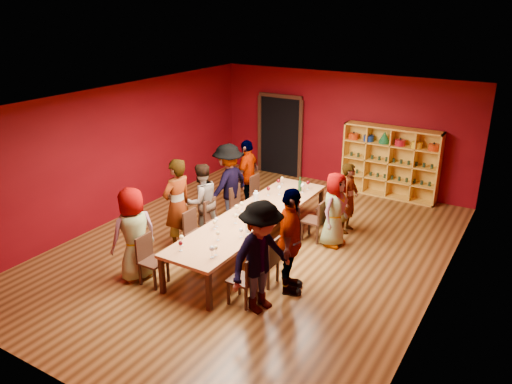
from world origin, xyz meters
The scene contains 49 objects.
room_shell centered at (0.00, 0.00, 1.50)m, with size 7.10×9.10×3.04m.
tasting_table centered at (0.00, 0.00, 0.70)m, with size 1.10×4.50×0.75m.
doorway centered at (-1.80, 4.43, 1.12)m, with size 1.40×0.17×2.30m.
shelving_unit centered at (1.40, 4.32, 0.98)m, with size 2.40×0.40×1.80m.
chair_person_left_0 centered at (-0.91, -2.00, 0.50)m, with size 0.42×0.42×0.89m.
person_left_0 centered at (-1.24, -2.00, 0.86)m, with size 0.84×0.46×1.71m, color #141839.
chair_person_left_1 centered at (-0.91, -0.72, 0.50)m, with size 0.42×0.42×0.89m.
person_left_1 centered at (-1.31, -0.72, 0.94)m, with size 0.69×0.50×1.89m, color #5A7BBB.
chair_person_left_2 centered at (-0.91, -0.05, 0.50)m, with size 0.42×0.42×0.89m.
person_left_2 centered at (-1.23, -0.05, 0.81)m, with size 0.78×0.43×1.61m, color #5F8CC3.
chair_person_left_3 centered at (-0.91, 0.88, 0.50)m, with size 0.42×0.42×0.89m.
person_left_3 centered at (-1.19, 0.88, 0.90)m, with size 1.17×0.48×1.81m, color beige.
chair_person_left_4 centered at (-0.91, 1.73, 0.50)m, with size 0.42×0.42×0.89m.
person_left_4 centered at (-1.21, 1.73, 0.85)m, with size 1.00×0.46×1.71m, color #D08B90.
chair_person_right_0 centered at (0.91, -1.70, 0.50)m, with size 0.42×0.42×0.89m.
person_right_0 centered at (1.18, -1.70, 0.94)m, with size 1.21×0.50×1.88m, color #BC7E86.
chair_person_right_1 centered at (0.91, -0.99, 0.50)m, with size 0.42×0.42×0.89m.
person_right_1 centered at (1.32, -0.99, 0.94)m, with size 1.10×0.50×1.88m, color pink.
chair_person_right_3 centered at (0.91, 1.03, 0.50)m, with size 0.42×0.42×0.89m.
person_right_3 centered at (1.27, 1.03, 0.77)m, with size 0.76×0.41×1.55m, color #618EC9.
chair_person_right_4 centered at (0.91, 1.79, 0.50)m, with size 0.42×0.42×0.89m.
person_right_4 centered at (1.29, 1.79, 0.77)m, with size 0.56×0.41×1.53m, color pink.
wine_glass_0 centered at (-0.29, 0.04, 0.90)m, with size 0.09×0.09×0.21m.
wine_glass_1 centered at (-0.27, -1.90, 0.88)m, with size 0.07×0.07×0.18m.
wine_glass_2 centered at (0.37, 0.17, 0.88)m, with size 0.07×0.07×0.18m.
wine_glass_3 centered at (-0.28, 1.08, 0.90)m, with size 0.08×0.08×0.20m.
wine_glass_4 centered at (0.04, -1.26, 0.88)m, with size 0.07×0.07×0.18m.
wine_glass_5 centered at (0.29, 1.85, 0.90)m, with size 0.09×0.09×0.21m.
wine_glass_6 centered at (0.36, -0.09, 0.89)m, with size 0.08×0.08×0.20m.
wine_glass_7 centered at (0.32, -1.83, 0.91)m, with size 0.09×0.09×0.22m.
wine_glass_8 centered at (0.31, 0.76, 0.90)m, with size 0.08×0.08×0.21m.
wine_glass_9 centered at (0.35, 0.95, 0.88)m, with size 0.07×0.07×0.18m.
wine_glass_10 centered at (0.33, -1.73, 0.88)m, with size 0.07×0.07×0.19m.
wine_glass_11 centered at (-0.28, -0.91, 0.88)m, with size 0.07×0.07×0.18m.
wine_glass_12 centered at (-0.36, 1.86, 0.88)m, with size 0.07×0.07×0.18m.
wine_glass_13 centered at (0.28, 1.61, 0.90)m, with size 0.09×0.09×0.21m.
wine_glass_14 centered at (0.32, -0.95, 0.88)m, with size 0.07×0.07×0.18m.
wine_glass_15 centered at (-0.09, 1.23, 0.90)m, with size 0.09×0.09×0.21m.
wine_glass_16 centered at (-0.33, 1.62, 0.90)m, with size 0.08×0.08×0.20m.
wine_glass_17 centered at (-0.31, -0.81, 0.89)m, with size 0.08×0.08×0.19m.
wine_glass_18 centered at (0.36, -0.77, 0.90)m, with size 0.08×0.08×0.20m.
wine_glass_19 centered at (0.07, 0.26, 0.91)m, with size 0.09×0.09×0.22m.
wine_glass_20 centered at (-0.38, -1.74, 0.89)m, with size 0.08×0.08×0.20m.
wine_glass_21 centered at (-0.09, -0.50, 0.90)m, with size 0.08×0.08×0.20m.
wine_glass_22 centered at (-0.28, -0.16, 0.91)m, with size 0.09×0.09×0.22m.
spittoon_bowl centered at (0.12, 0.04, 0.82)m, with size 0.31×0.31×0.17m, color #BABDC1.
carafe_a centered at (-0.26, 0.52, 0.88)m, with size 0.15×0.15×0.29m.
carafe_b centered at (0.29, -0.68, 0.86)m, with size 0.10×0.10×0.25m.
wine_bottle centered at (0.19, 1.67, 0.87)m, with size 0.09×0.09×0.33m.
Camera 1 is at (4.67, -7.65, 4.69)m, focal length 35.00 mm.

